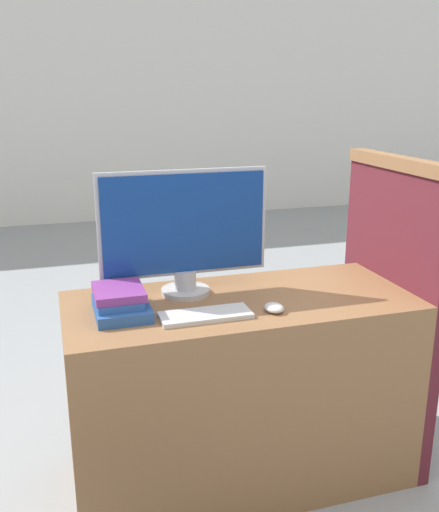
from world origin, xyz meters
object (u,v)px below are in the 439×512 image
at_px(monitor, 184,231).
at_px(keyboard, 206,315).
at_px(book_stack, 120,302).
at_px(mouse, 274,308).

distance_m(monitor, keyboard, 0.34).
bearing_deg(keyboard, monitor, 92.33).
height_order(monitor, keyboard, monitor).
bearing_deg(monitor, keyboard, -87.67).
height_order(monitor, book_stack, monitor).
xyz_separation_m(keyboard, book_stack, (-0.27, 0.12, 0.04)).
height_order(monitor, mouse, monitor).
xyz_separation_m(monitor, keyboard, (0.01, -0.25, -0.24)).
height_order(keyboard, mouse, mouse).
height_order(keyboard, book_stack, book_stack).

